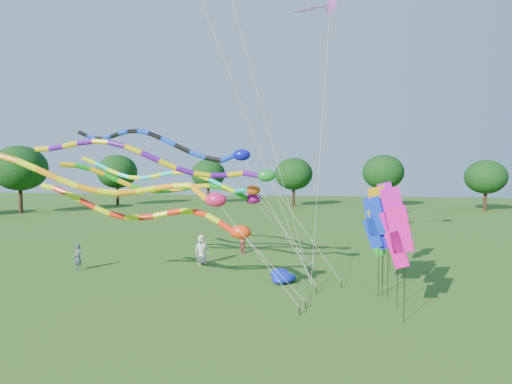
% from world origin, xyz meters
% --- Properties ---
extents(ground, '(160.00, 160.00, 0.00)m').
position_xyz_m(ground, '(0.00, 0.00, 0.00)').
color(ground, '#295617').
rests_on(ground, ground).
extents(tree_ring, '(119.29, 118.17, 9.56)m').
position_xyz_m(tree_ring, '(-0.35, -3.07, 5.30)').
color(tree_ring, '#382314').
rests_on(tree_ring, ground).
extents(tube_kite_red, '(12.74, 1.41, 5.73)m').
position_xyz_m(tube_kite_red, '(-4.01, 1.88, 3.74)').
color(tube_kite_red, black).
rests_on(tube_kite_red, ground).
extents(tube_kite_orange, '(14.30, 2.04, 7.22)m').
position_xyz_m(tube_kite_orange, '(-5.26, -0.37, 5.32)').
color(tube_kite_orange, black).
rests_on(tube_kite_orange, ground).
extents(tube_kite_purple, '(15.19, 2.24, 8.00)m').
position_xyz_m(tube_kite_purple, '(-4.04, 3.48, 6.22)').
color(tube_kite_purple, black).
rests_on(tube_kite_purple, ground).
extents(tube_kite_blue, '(15.68, 5.83, 9.04)m').
position_xyz_m(tube_kite_blue, '(-5.76, 6.25, 7.33)').
color(tube_kite_blue, black).
rests_on(tube_kite_blue, ground).
extents(tube_kite_cyan, '(13.89, 1.21, 7.18)m').
position_xyz_m(tube_kite_cyan, '(-5.04, 7.70, 5.28)').
color(tube_kite_cyan, black).
rests_on(tube_kite_cyan, ground).
extents(tube_kite_green, '(13.28, 4.74, 6.88)m').
position_xyz_m(tube_kite_green, '(-4.96, 7.50, 4.79)').
color(tube_kite_green, black).
rests_on(tube_kite_green, ground).
extents(delta_kite_high_c, '(3.04, 6.35, 16.66)m').
position_xyz_m(delta_kite_high_c, '(3.26, 9.52, 15.78)').
color(delta_kite_high_c, black).
rests_on(delta_kite_high_c, ground).
extents(banner_pole_blue_b, '(1.13, 0.42, 4.68)m').
position_xyz_m(banner_pole_blue_b, '(5.81, 3.59, 3.41)').
color(banner_pole_blue_b, black).
rests_on(banner_pole_blue_b, ground).
extents(banner_pole_orange, '(1.15, 0.30, 5.17)m').
position_xyz_m(banner_pole_orange, '(5.63, 3.77, 3.90)').
color(banner_pole_orange, black).
rests_on(banner_pole_orange, ground).
extents(banner_pole_magenta_b, '(1.11, 0.50, 4.56)m').
position_xyz_m(banner_pole_magenta_b, '(6.02, 0.26, 3.30)').
color(banner_pole_magenta_b, black).
rests_on(banner_pole_magenta_b, ground).
extents(banner_pole_blue_a, '(1.10, 0.53, 4.71)m').
position_xyz_m(banner_pole_blue_a, '(5.41, 3.61, 3.44)').
color(banner_pole_blue_a, black).
rests_on(banner_pole_blue_a, ground).
extents(banner_pole_magenta_a, '(1.16, 0.15, 5.22)m').
position_xyz_m(banner_pole_magenta_a, '(6.01, 1.97, 3.95)').
color(banner_pole_magenta_a, black).
rests_on(banner_pole_magenta_a, ground).
extents(banner_pole_green, '(1.15, 0.32, 3.95)m').
position_xyz_m(banner_pole_green, '(5.80, 5.59, 2.70)').
color(banner_pole_green, black).
rests_on(banner_pole_green, ground).
extents(banner_pole_violet, '(1.15, 0.36, 5.23)m').
position_xyz_m(banner_pole_violet, '(6.52, 8.33, 3.96)').
color(banner_pole_violet, black).
rests_on(banner_pole_violet, ground).
extents(blue_nylon_heap, '(1.51, 1.79, 0.56)m').
position_xyz_m(blue_nylon_heap, '(1.07, 5.01, 0.24)').
color(blue_nylon_heap, '#0C1EA8').
rests_on(blue_nylon_heap, ground).
extents(person_a, '(1.06, 1.01, 1.82)m').
position_xyz_m(person_a, '(-4.51, 8.63, 0.91)').
color(person_a, silver).
rests_on(person_a, ground).
extents(person_b, '(0.66, 0.56, 1.55)m').
position_xyz_m(person_b, '(-11.17, 5.79, 0.77)').
color(person_b, '#3E4B57').
rests_on(person_b, ground).
extents(person_c, '(1.04, 1.09, 1.77)m').
position_xyz_m(person_c, '(-2.68, 12.84, 0.88)').
color(person_c, brown).
rests_on(person_c, ground).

